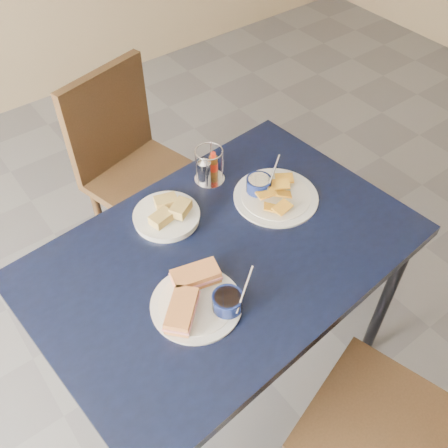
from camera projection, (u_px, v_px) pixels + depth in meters
ground at (259, 369)px, 2.12m from camera, size 6.00×6.00×0.00m
dining_table at (224, 263)px, 1.64m from camera, size 1.28×0.91×0.75m
chair_near at (414, 445)px, 1.39m from camera, size 0.55×0.54×0.95m
chair_far at (133, 156)px, 2.25m from camera, size 0.53×0.52×0.93m
sandwich_plate at (199, 298)px, 1.44m from camera, size 0.30×0.27×0.12m
plantain_plate at (271, 193)px, 1.75m from camera, size 0.30×0.30×0.12m
bread_basket at (167, 215)px, 1.67m from camera, size 0.22×0.22×0.07m
condiment_caddy at (208, 168)px, 1.78m from camera, size 0.11×0.11×0.14m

